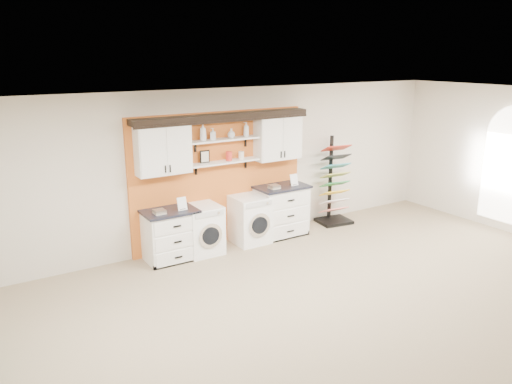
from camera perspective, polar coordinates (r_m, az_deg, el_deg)
floor at (r=6.50m, az=13.41°, el=-16.15°), size 10.00×10.00×0.00m
ceiling at (r=5.59m, az=15.21°, el=9.16°), size 10.00×10.00×0.00m
wall_back at (r=9.01m, az=-4.26°, el=2.85°), size 10.00×0.00×10.00m
accent_panel at (r=9.02m, az=-4.13°, el=1.57°), size 3.40×0.07×2.40m
upper_cabinet_left at (r=8.27m, az=-10.62°, el=4.88°), size 0.90×0.35×0.84m
upper_cabinet_right at (r=9.32m, az=2.47°, el=6.31°), size 0.90×0.35×0.84m
shelf_lower at (r=8.81m, az=-3.67°, el=3.44°), size 1.32×0.28×0.03m
shelf_upper at (r=8.73m, az=-3.71°, el=6.00°), size 1.32×0.28×0.03m
crown_molding at (r=8.69m, az=-3.80°, el=8.60°), size 3.30×0.41×0.13m
window_arched at (r=10.63m, az=27.15°, el=3.04°), size 0.06×1.10×2.25m
picture_frame at (r=8.67m, az=-5.87°, el=4.03°), size 0.18×0.02×0.22m
canister_red at (r=8.83m, az=-3.11°, el=4.11°), size 0.11×0.11×0.16m
canister_cream at (r=8.96m, az=-1.70°, el=4.22°), size 0.10×0.10×0.14m
base_cabinet_left at (r=8.51m, az=-9.76°, el=-4.86°), size 0.89×0.66×0.87m
base_cabinet_right at (r=9.52m, az=2.90°, el=-2.13°), size 1.00×0.66×0.98m
washer at (r=8.73m, az=-6.22°, el=-4.25°), size 0.61×0.71×0.86m
dryer at (r=9.16m, az=-0.73°, el=-3.13°), size 0.63×0.71×0.88m
sample_rack at (r=10.32m, az=8.91°, el=-0.50°), size 0.71×0.62×1.78m
soap_bottle_a at (r=8.53m, az=-6.08°, el=6.82°), size 0.15×0.15×0.29m
soap_bottle_b at (r=8.62m, az=-4.94°, el=6.64°), size 0.13×0.12×0.20m
soap_bottle_c at (r=8.79m, az=-2.85°, el=6.73°), size 0.17×0.17×0.17m
soap_bottle_d at (r=8.93m, az=-1.13°, el=7.19°), size 0.13×0.13×0.26m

